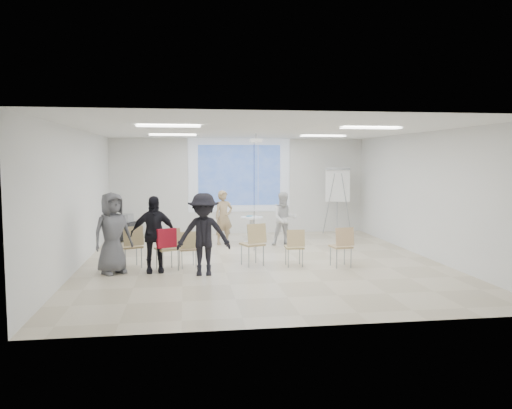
{
  "coord_description": "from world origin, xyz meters",
  "views": [
    {
      "loc": [
        -1.7,
        -11.16,
        2.34
      ],
      "look_at": [
        0.0,
        0.8,
        1.25
      ],
      "focal_mm": 35.0,
      "sensor_mm": 36.0,
      "label": 1
    }
  ],
  "objects": [
    {
      "name": "pedestal_table",
      "position": [
        0.13,
        2.5,
        0.43
      ],
      "size": [
        0.81,
        0.81,
        0.77
      ],
      "rotation": [
        0.0,
        0.0,
        -0.37
      ],
      "color": "white",
      "rests_on": "floor"
    },
    {
      "name": "wall_back",
      "position": [
        0.0,
        4.55,
        1.5
      ],
      "size": [
        8.0,
        0.1,
        3.0
      ],
      "primitive_type": "cube",
      "color": "silver",
      "rests_on": "floor"
    },
    {
      "name": "wall_left",
      "position": [
        -4.05,
        0.0,
        1.5
      ],
      "size": [
        0.1,
        9.0,
        3.0
      ],
      "primitive_type": "cube",
      "color": "silver",
      "rests_on": "floor"
    },
    {
      "name": "floor",
      "position": [
        0.0,
        0.0,
        -0.05
      ],
      "size": [
        8.0,
        9.0,
        0.1
      ],
      "primitive_type": "cube",
      "color": "beige",
      "rests_on": "ground"
    },
    {
      "name": "player_right",
      "position": [
        0.97,
        2.09,
        0.81
      ],
      "size": [
        0.8,
        0.65,
        1.62
      ],
      "primitive_type": "imported",
      "rotation": [
        0.0,
        0.0,
        -0.03
      ],
      "color": "white",
      "rests_on": "floor"
    },
    {
      "name": "red_jacket",
      "position": [
        -2.1,
        -0.79,
        0.72
      ],
      "size": [
        0.41,
        0.26,
        0.39
      ],
      "primitive_type": "cube",
      "rotation": [
        0.0,
        0.0,
        0.43
      ],
      "color": "#A61424",
      "rests_on": "chair_left_mid"
    },
    {
      "name": "chair_left_mid",
      "position": [
        -2.06,
        -0.64,
        0.54
      ],
      "size": [
        0.58,
        0.6,
        0.91
      ],
      "rotation": [
        0.0,
        0.0,
        0.43
      ],
      "color": "tan",
      "rests_on": "floor"
    },
    {
      "name": "fluor_panel_sw",
      "position": [
        -2.0,
        -1.5,
        2.97
      ],
      "size": [
        1.2,
        0.3,
        0.02
      ],
      "primitive_type": "cube",
      "color": "white",
      "rests_on": "ceiling"
    },
    {
      "name": "projection_halo",
      "position": [
        0.0,
        4.49,
        1.85
      ],
      "size": [
        3.2,
        0.01,
        2.3
      ],
      "primitive_type": "cube",
      "color": "silver",
      "rests_on": "wall_back"
    },
    {
      "name": "chair_center",
      "position": [
        -0.22,
        -0.44,
        0.56
      ],
      "size": [
        0.58,
        0.6,
        0.95
      ],
      "rotation": [
        0.0,
        0.0,
        0.35
      ],
      "color": "tan",
      "rests_on": "floor"
    },
    {
      "name": "chair_right_far",
      "position": [
        1.66,
        -0.84,
        0.53
      ],
      "size": [
        0.46,
        0.49,
        0.89
      ],
      "rotation": [
        0.0,
        0.0,
        0.12
      ],
      "color": "tan",
      "rests_on": "floor"
    },
    {
      "name": "av_cart",
      "position": [
        -3.42,
        3.49,
        0.36
      ],
      "size": [
        0.65,
        0.59,
        0.78
      ],
      "rotation": [
        0.0,
        0.0,
        -0.42
      ],
      "color": "black",
      "rests_on": "floor"
    },
    {
      "name": "controller_right",
      "position": [
        0.79,
        2.34,
        1.09
      ],
      "size": [
        0.04,
        0.11,
        0.04
      ],
      "primitive_type": "cube",
      "rotation": [
        0.0,
        0.0,
        -0.03
      ],
      "color": "white",
      "rests_on": "player_right"
    },
    {
      "name": "player_left",
      "position": [
        -0.66,
        2.51,
        0.85
      ],
      "size": [
        0.73,
        0.61,
        1.69
      ],
      "primitive_type": "imported",
      "rotation": [
        0.0,
        0.0,
        0.37
      ],
      "color": "tan",
      "rests_on": "floor"
    },
    {
      "name": "chair_right_inner",
      "position": [
        0.65,
        -0.62,
        0.49
      ],
      "size": [
        0.4,
        0.43,
        0.83
      ],
      "rotation": [
        0.0,
        0.0,
        -0.02
      ],
      "color": "tan",
      "rests_on": "floor"
    },
    {
      "name": "projection_image",
      "position": [
        0.0,
        4.47,
        1.85
      ],
      "size": [
        2.6,
        0.01,
        1.9
      ],
      "primitive_type": "cube",
      "color": "#3053A3",
      "rests_on": "wall_back"
    },
    {
      "name": "wall_right",
      "position": [
        4.05,
        0.0,
        1.5
      ],
      "size": [
        0.1,
        9.0,
        3.0
      ],
      "primitive_type": "cube",
      "color": "silver",
      "rests_on": "floor"
    },
    {
      "name": "chair_left_inner",
      "position": [
        -1.66,
        -0.43,
        0.48
      ],
      "size": [
        0.44,
        0.47,
        0.81
      ],
      "rotation": [
        0.0,
        0.0,
        0.18
      ],
      "color": "tan",
      "rests_on": "floor"
    },
    {
      "name": "controller_left",
      "position": [
        -0.48,
        2.76,
        1.11
      ],
      "size": [
        0.07,
        0.11,
        0.04
      ],
      "primitive_type": "cube",
      "rotation": [
        0.0,
        0.0,
        0.37
      ],
      "color": "silver",
      "rests_on": "player_left"
    },
    {
      "name": "fluor_panel_ne",
      "position": [
        2.0,
        2.0,
        2.97
      ],
      "size": [
        1.2,
        0.3,
        0.02
      ],
      "primitive_type": "cube",
      "color": "white",
      "rests_on": "ceiling"
    },
    {
      "name": "fluor_panel_se",
      "position": [
        2.0,
        -1.5,
        2.97
      ],
      "size": [
        1.2,
        0.3,
        0.02
      ],
      "primitive_type": "cube",
      "color": "white",
      "rests_on": "ceiling"
    },
    {
      "name": "laptop",
      "position": [
        -1.67,
        -0.34,
        0.43
      ],
      "size": [
        0.33,
        0.27,
        0.02
      ],
      "primitive_type": "imported",
      "rotation": [
        0.0,
        0.0,
        3.32
      ],
      "color": "black",
      "rests_on": "chair_left_inner"
    },
    {
      "name": "ceiling_projector",
      "position": [
        0.1,
        1.49,
        2.69
      ],
      "size": [
        0.3,
        0.25,
        3.0
      ],
      "color": "white",
      "rests_on": "ceiling"
    },
    {
      "name": "flipchart_easel",
      "position": [
        3.02,
        3.9,
        1.53
      ],
      "size": [
        0.87,
        0.68,
        2.08
      ],
      "rotation": [
        0.0,
        0.0,
        -0.26
      ],
      "color": "#909398",
      "rests_on": "floor"
    },
    {
      "name": "audience_mid",
      "position": [
        -1.35,
        -1.15,
        0.95
      ],
      "size": [
        1.26,
        0.74,
        1.89
      ],
      "primitive_type": "imported",
      "rotation": [
        0.0,
        0.0,
        -0.06
      ],
      "color": "black",
      "rests_on": "floor"
    },
    {
      "name": "audience_left",
      "position": [
        -2.37,
        -0.73,
        0.91
      ],
      "size": [
        1.13,
        0.76,
        1.83
      ],
      "primitive_type": "imported",
      "rotation": [
        0.0,
        0.0,
        0.11
      ],
      "color": "black",
      "rests_on": "floor"
    },
    {
      "name": "audience_outer",
      "position": [
        -3.19,
        -0.73,
        0.94
      ],
      "size": [
        1.1,
        1.01,
        1.88
      ],
      "primitive_type": "imported",
      "rotation": [
        0.0,
        0.0,
        0.59
      ],
      "color": "#5B5B60",
      "rests_on": "floor"
    },
    {
      "name": "fluor_panel_nw",
      "position": [
        -2.0,
        2.0,
        2.97
      ],
      "size": [
        1.2,
        0.3,
        0.02
      ],
      "primitive_type": "cube",
      "color": "white",
      "rests_on": "ceiling"
    },
    {
      "name": "chair_far_left",
      "position": [
        -2.85,
        -0.29,
        0.55
      ],
      "size": [
        0.58,
        0.59,
        0.92
      ],
      "rotation": [
        0.0,
        0.0,
        0.39
      ],
      "color": "tan",
      "rests_on": "floor"
    },
    {
      "name": "ceiling",
      "position": [
        0.0,
        0.0,
        3.05
      ],
      "size": [
        8.0,
        9.0,
        0.1
      ],
      "primitive_type": "cube",
      "color": "white",
      "rests_on": "wall_back"
    }
  ]
}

